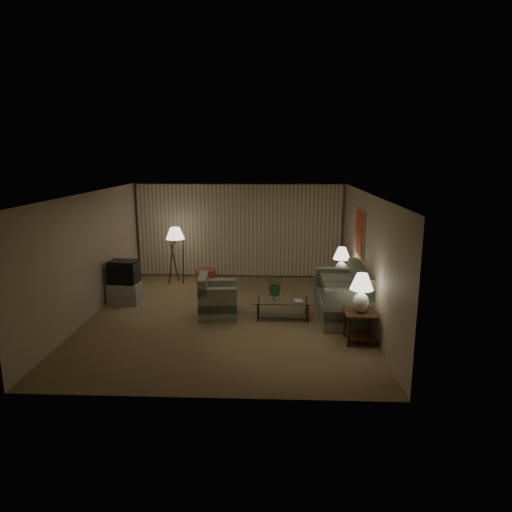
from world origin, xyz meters
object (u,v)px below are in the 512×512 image
Objects in this scene: floor_lamp at (176,254)px; side_table_far at (340,284)px; sofa at (342,298)px; table_lamp_near at (361,289)px; table_lamp_far at (342,259)px; tv_cabinet at (125,293)px; vase at (276,296)px; crt_tv at (124,272)px; armchair at (218,300)px; ottoman at (206,276)px; coffee_table at (283,306)px; side_table_near at (360,321)px.

side_table_far is at bearing -16.96° from floor_lamp.
table_lamp_near is (0.15, -1.35, 0.60)m from sofa.
side_table_far is 0.80× the size of table_lamp_near.
table_lamp_far is 5.28m from tv_cabinet.
crt_tv is at bearing 166.56° from vase.
armchair is 2.77m from ottoman.
sofa is at bearing -94.32° from armchair.
side_table_far is 0.88× the size of crt_tv.
ottoman is at bearing 53.74° from tv_cabinet.
side_table_far is at bearing 40.38° from vase.
sofa is 1.29× the size of floor_lamp.
table_lamp_near is 4.44× the size of vase.
side_table_far is 0.62m from table_lamp_far.
floor_lamp is at bearing 69.79° from tv_cabinet.
floor_lamp is at bearing 69.79° from crt_tv.
sofa is at bearing -3.18° from tv_cabinet.
armchair is 1.85× the size of ottoman.
tv_cabinet is (-5.20, -0.49, -0.77)m from table_lamp_far.
coffee_table is (1.42, -0.06, -0.09)m from armchair.
side_table_near is at bearing 5.56° from sofa.
armchair is 3.03m from floor_lamp.
vase reaches higher than coffee_table.
table_lamp_far is 5.23m from crt_tv.
side_table_far is 2.68m from table_lamp_near.
side_table_near is at bearing -119.80° from armchair.
floor_lamp is (0.87, 1.81, 0.04)m from crt_tv.
side_table_near reaches higher than coffee_table.
vase is (3.61, -0.86, 0.25)m from tv_cabinet.
ottoman is 3.25× the size of vase.
side_table_far is (2.86, 1.29, 0.04)m from armchair.
side_table_far reaches higher than coffee_table.
crt_tv is (-3.76, 0.86, 0.50)m from coffee_table.
crt_tv reaches higher than sofa.
floor_lamp reaches higher than tv_cabinet.
ottoman is at bearing 125.32° from vase.
vase is at bearing 141.78° from side_table_near.
vase is (-1.44, -0.10, 0.06)m from sofa.
table_lamp_near is 0.62× the size of coffee_table.
tv_cabinet is at bearing -99.38° from sofa.
armchair is 1.69× the size of side_table_near.
table_lamp_near is 5.40m from ottoman.
table_lamp_near is at bearing -42.15° from floor_lamp.
table_lamp_near reaches higher than tv_cabinet.
side_table_near is 0.63m from table_lamp_near.
floor_lamp is (-4.33, 3.92, 0.40)m from side_table_near.
vase is at bearing -139.62° from table_lamp_far.
floor_lamp is (0.87, 1.81, 0.57)m from tv_cabinet.
tv_cabinet is at bearing 166.56° from vase.
armchair is 1.69× the size of side_table_far.
sofa is at bearing -31.58° from floor_lamp.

